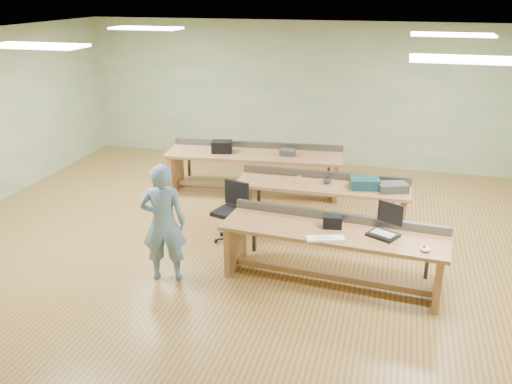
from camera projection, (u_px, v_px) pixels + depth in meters
floor at (264, 237)px, 8.40m from camera, size 10.00×10.00×0.00m
ceiling at (265, 37)px, 7.33m from camera, size 10.00×10.00×0.00m
wall_back at (311, 94)px, 11.47m from camera, size 10.00×0.04×3.00m
wall_front at (139, 279)px, 4.26m from camera, size 10.00×0.04×3.00m
fluor_panels at (265, 40)px, 7.34m from camera, size 6.20×3.50×0.03m
workbench_front at (333, 243)px, 6.97m from camera, size 2.91×0.97×0.86m
workbench_mid at (322, 195)px, 8.56m from camera, size 2.71×0.77×0.86m
workbench_back at (254, 162)px, 10.11m from camera, size 3.32×1.19×0.86m
person at (163, 223)px, 6.96m from camera, size 0.67×0.53×1.60m
laptop_base at (383, 235)px, 6.70m from camera, size 0.44×0.41×0.04m
laptop_screen at (390, 213)px, 6.71m from camera, size 0.31×0.17×0.27m
keyboard at (325, 239)px, 6.62m from camera, size 0.49×0.29×0.03m
trackball_mouse at (425, 249)px, 6.33m from camera, size 0.16×0.17×0.06m
camera_bag at (332, 222)px, 6.92m from camera, size 0.26×0.19×0.16m
task_chair at (231, 220)px, 8.22m from camera, size 0.61×0.61×0.91m
parts_bin_teal at (365, 183)px, 8.30m from camera, size 0.50×0.41×0.15m
parts_bin_grey at (393, 187)px, 8.18m from camera, size 0.51×0.41×0.12m
mug at (327, 181)px, 8.48m from camera, size 0.16×0.16×0.10m
drinks_can at (299, 180)px, 8.45m from camera, size 0.09×0.09×0.13m
storage_box_back at (222, 147)px, 10.05m from camera, size 0.43×0.35×0.21m
tray_back at (288, 153)px, 9.88m from camera, size 0.28×0.20×0.11m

